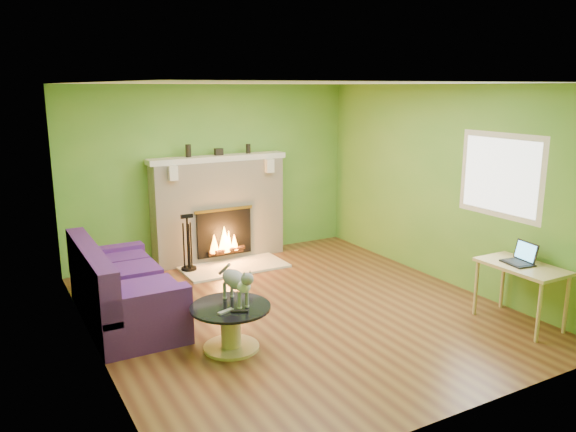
% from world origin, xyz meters
% --- Properties ---
extents(floor, '(5.00, 5.00, 0.00)m').
position_xyz_m(floor, '(0.00, 0.00, 0.00)').
color(floor, '#552A18').
rests_on(floor, ground).
extents(ceiling, '(5.00, 5.00, 0.00)m').
position_xyz_m(ceiling, '(0.00, 0.00, 2.60)').
color(ceiling, white).
rests_on(ceiling, wall_back).
extents(wall_back, '(5.00, 0.00, 5.00)m').
position_xyz_m(wall_back, '(0.00, 2.50, 1.30)').
color(wall_back, '#4D8D2E').
rests_on(wall_back, floor).
extents(wall_front, '(5.00, 0.00, 5.00)m').
position_xyz_m(wall_front, '(0.00, -2.50, 1.30)').
color(wall_front, '#4D8D2E').
rests_on(wall_front, floor).
extents(wall_left, '(0.00, 5.00, 5.00)m').
position_xyz_m(wall_left, '(-2.25, 0.00, 1.30)').
color(wall_left, '#4D8D2E').
rests_on(wall_left, floor).
extents(wall_right, '(0.00, 5.00, 5.00)m').
position_xyz_m(wall_right, '(2.25, 0.00, 1.30)').
color(wall_right, '#4D8D2E').
rests_on(wall_right, floor).
extents(window_frame, '(0.00, 1.20, 1.20)m').
position_xyz_m(window_frame, '(2.24, -0.90, 1.55)').
color(window_frame, silver).
rests_on(window_frame, wall_right).
extents(window_pane, '(0.00, 1.06, 1.06)m').
position_xyz_m(window_pane, '(2.23, -0.90, 1.55)').
color(window_pane, white).
rests_on(window_pane, wall_right).
extents(fireplace, '(2.10, 0.46, 1.58)m').
position_xyz_m(fireplace, '(0.00, 2.32, 0.77)').
color(fireplace, beige).
rests_on(fireplace, floor).
extents(hearth, '(1.50, 0.75, 0.03)m').
position_xyz_m(hearth, '(0.00, 1.80, 0.01)').
color(hearth, beige).
rests_on(hearth, floor).
extents(mantel, '(2.10, 0.28, 0.08)m').
position_xyz_m(mantel, '(0.00, 2.30, 1.54)').
color(mantel, beige).
rests_on(mantel, fireplace).
extents(sofa, '(0.90, 1.97, 0.89)m').
position_xyz_m(sofa, '(-1.86, 0.72, 0.34)').
color(sofa, '#441A65').
rests_on(sofa, floor).
extents(coffee_table, '(0.80, 0.80, 0.45)m').
position_xyz_m(coffee_table, '(-1.07, -0.55, 0.26)').
color(coffee_table, tan).
rests_on(coffee_table, floor).
extents(desk, '(0.53, 0.92, 0.68)m').
position_xyz_m(desk, '(1.95, -1.53, 0.60)').
color(desk, tan).
rests_on(desk, floor).
extents(cat, '(0.27, 0.66, 0.40)m').
position_xyz_m(cat, '(-0.99, -0.50, 0.65)').
color(cat, slate).
rests_on(cat, coffee_table).
extents(remote_silver, '(0.18, 0.10, 0.02)m').
position_xyz_m(remote_silver, '(-1.17, -0.67, 0.46)').
color(remote_silver, gray).
rests_on(remote_silver, coffee_table).
extents(remote_black, '(0.16, 0.11, 0.02)m').
position_xyz_m(remote_black, '(-1.05, -0.73, 0.46)').
color(remote_black, black).
rests_on(remote_black, coffee_table).
extents(laptop, '(0.32, 0.35, 0.24)m').
position_xyz_m(laptop, '(1.93, -1.48, 0.80)').
color(laptop, black).
rests_on(laptop, desk).
extents(fire_tools, '(0.22, 0.22, 0.81)m').
position_xyz_m(fire_tools, '(-0.63, 1.95, 0.44)').
color(fire_tools, black).
rests_on(fire_tools, hearth).
extents(mantel_vase_left, '(0.08, 0.08, 0.18)m').
position_xyz_m(mantel_vase_left, '(-0.44, 2.33, 1.67)').
color(mantel_vase_left, black).
rests_on(mantel_vase_left, mantel).
extents(mantel_vase_right, '(0.07, 0.07, 0.14)m').
position_xyz_m(mantel_vase_right, '(0.50, 2.33, 1.65)').
color(mantel_vase_right, black).
rests_on(mantel_vase_right, mantel).
extents(mantel_box, '(0.12, 0.08, 0.10)m').
position_xyz_m(mantel_box, '(0.03, 2.33, 1.63)').
color(mantel_box, black).
rests_on(mantel_box, mantel).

